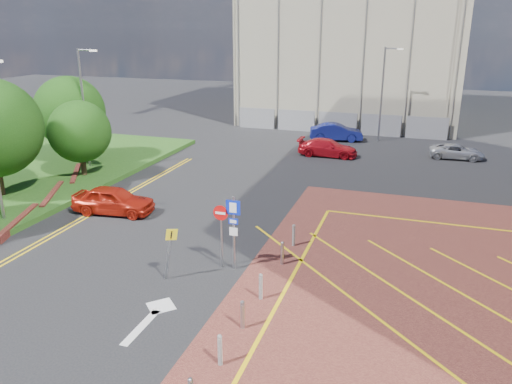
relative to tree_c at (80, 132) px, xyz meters
The scene contains 15 objects.
ground 17.10m from the tree_c, 36.53° to the right, with size 140.00×140.00×0.00m, color black.
retaining_wall 8.71m from the tree_c, 78.00° to the right, with size 6.06×20.33×0.40m.
tree_c is the anchor object (origin of this frame).
tree_d 4.30m from the tree_c, 135.00° to the left, with size 5.00×5.00×6.08m.
lamp_left_far 2.65m from the tree_c, 114.71° to the left, with size 1.53×0.16×8.00m.
lamp_back 25.19m from the tree_c, 45.68° to the left, with size 1.53×0.16×8.00m.
sign_cluster 16.53m from the tree_c, 33.16° to the right, with size 1.17×0.12×3.20m.
warning_sign 16.13m from the tree_c, 41.87° to the right, with size 0.64×0.40×2.25m.
bollard_row 19.83m from the tree_c, 36.44° to the right, with size 0.14×11.14×0.90m.
construction_building 33.81m from the tree_c, 65.77° to the left, with size 21.20×19.20×22.00m, color #9E9681.
construction_fence 24.80m from the tree_c, 54.06° to the left, with size 21.60×0.06×2.00m, color gray.
car_red_left 7.77m from the tree_c, 41.69° to the right, with size 1.77×4.39×1.50m, color #AB1D0E.
car_blue_back 22.00m from the tree_c, 50.45° to the left, with size 1.61×4.61×1.52m, color navy.
car_red_back 18.23m from the tree_c, 38.09° to the left, with size 1.87×4.61×1.34m, color red.
car_silver_back 27.41m from the tree_c, 29.54° to the left, with size 1.84×4.00×1.11m, color silver.
Camera 1 is at (7.25, -16.60, 9.69)m, focal length 35.00 mm.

